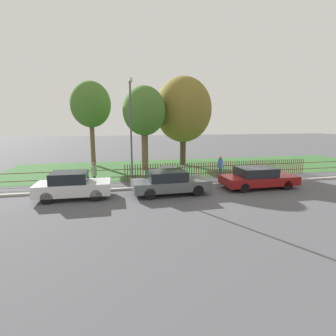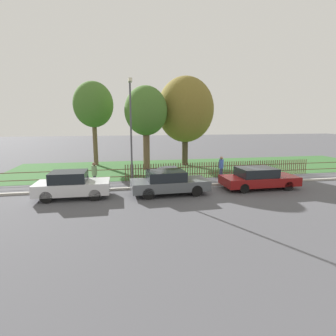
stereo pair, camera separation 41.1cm
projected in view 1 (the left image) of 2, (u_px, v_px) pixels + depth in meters
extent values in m
plane|color=#4C4C51|center=(235.00, 184.00, 17.10)|extent=(120.00, 120.00, 0.00)
cube|color=#B2ADA3|center=(234.00, 183.00, 17.18)|extent=(32.93, 0.20, 0.12)
cube|color=#33602D|center=(200.00, 166.00, 23.82)|extent=(32.93, 9.18, 0.01)
cube|color=brown|center=(220.00, 172.00, 19.37)|extent=(32.93, 0.03, 0.05)
cube|color=brown|center=(220.00, 166.00, 19.28)|extent=(32.93, 0.03, 0.05)
cube|color=brown|center=(125.00, 173.00, 17.86)|extent=(0.06, 0.03, 1.15)
cube|color=brown|center=(128.00, 173.00, 17.89)|extent=(0.06, 0.03, 1.15)
cube|color=brown|center=(130.00, 173.00, 17.93)|extent=(0.06, 0.03, 1.15)
cube|color=brown|center=(133.00, 173.00, 17.97)|extent=(0.06, 0.03, 1.15)
cube|color=brown|center=(135.00, 173.00, 18.00)|extent=(0.06, 0.03, 1.15)
cube|color=brown|center=(138.00, 173.00, 18.04)|extent=(0.06, 0.03, 1.15)
cube|color=brown|center=(140.00, 172.00, 18.08)|extent=(0.06, 0.03, 1.15)
cube|color=brown|center=(143.00, 172.00, 18.11)|extent=(0.06, 0.03, 1.15)
cube|color=brown|center=(145.00, 172.00, 18.15)|extent=(0.06, 0.03, 1.15)
cube|color=brown|center=(148.00, 172.00, 18.19)|extent=(0.06, 0.03, 1.15)
cube|color=brown|center=(151.00, 172.00, 18.22)|extent=(0.06, 0.03, 1.15)
cube|color=brown|center=(153.00, 172.00, 18.26)|extent=(0.06, 0.03, 1.15)
cube|color=brown|center=(156.00, 172.00, 18.30)|extent=(0.06, 0.03, 1.15)
cube|color=brown|center=(158.00, 172.00, 18.33)|extent=(0.06, 0.03, 1.15)
cube|color=brown|center=(160.00, 172.00, 18.37)|extent=(0.06, 0.03, 1.15)
cube|color=brown|center=(163.00, 172.00, 18.41)|extent=(0.06, 0.03, 1.15)
cube|color=brown|center=(165.00, 171.00, 18.44)|extent=(0.06, 0.03, 1.15)
cube|color=brown|center=(168.00, 171.00, 18.48)|extent=(0.06, 0.03, 1.15)
cube|color=brown|center=(170.00, 171.00, 18.51)|extent=(0.06, 0.03, 1.15)
cube|color=brown|center=(173.00, 171.00, 18.55)|extent=(0.06, 0.03, 1.15)
cube|color=brown|center=(175.00, 171.00, 18.59)|extent=(0.06, 0.03, 1.15)
cube|color=brown|center=(178.00, 171.00, 18.62)|extent=(0.06, 0.03, 1.15)
cube|color=brown|center=(180.00, 171.00, 18.66)|extent=(0.06, 0.03, 1.15)
cube|color=brown|center=(182.00, 171.00, 18.70)|extent=(0.06, 0.03, 1.15)
cube|color=brown|center=(185.00, 171.00, 18.73)|extent=(0.06, 0.03, 1.15)
cube|color=brown|center=(187.00, 171.00, 18.77)|extent=(0.06, 0.03, 1.15)
cube|color=brown|center=(189.00, 170.00, 18.81)|extent=(0.06, 0.03, 1.15)
cube|color=brown|center=(192.00, 170.00, 18.84)|extent=(0.06, 0.03, 1.15)
cube|color=brown|center=(194.00, 170.00, 18.88)|extent=(0.06, 0.03, 1.15)
cube|color=brown|center=(196.00, 170.00, 18.92)|extent=(0.06, 0.03, 1.15)
cube|color=brown|center=(199.00, 170.00, 18.95)|extent=(0.06, 0.03, 1.15)
cube|color=brown|center=(201.00, 170.00, 18.99)|extent=(0.06, 0.03, 1.15)
cube|color=brown|center=(203.00, 170.00, 19.03)|extent=(0.06, 0.03, 1.15)
cube|color=brown|center=(206.00, 170.00, 19.06)|extent=(0.06, 0.03, 1.15)
cube|color=brown|center=(208.00, 170.00, 19.10)|extent=(0.06, 0.03, 1.15)
cube|color=brown|center=(210.00, 170.00, 19.14)|extent=(0.06, 0.03, 1.15)
cube|color=brown|center=(213.00, 170.00, 19.17)|extent=(0.06, 0.03, 1.15)
cube|color=brown|center=(215.00, 169.00, 19.21)|extent=(0.06, 0.03, 1.15)
cube|color=brown|center=(217.00, 169.00, 19.24)|extent=(0.06, 0.03, 1.15)
cube|color=brown|center=(219.00, 169.00, 19.28)|extent=(0.06, 0.03, 1.15)
cube|color=brown|center=(222.00, 169.00, 19.32)|extent=(0.06, 0.03, 1.15)
cube|color=brown|center=(224.00, 169.00, 19.35)|extent=(0.06, 0.03, 1.15)
cube|color=brown|center=(226.00, 169.00, 19.39)|extent=(0.06, 0.03, 1.15)
cube|color=brown|center=(228.00, 169.00, 19.43)|extent=(0.06, 0.03, 1.15)
cube|color=brown|center=(230.00, 169.00, 19.46)|extent=(0.06, 0.03, 1.15)
cube|color=brown|center=(233.00, 169.00, 19.50)|extent=(0.06, 0.03, 1.15)
cube|color=brown|center=(235.00, 169.00, 19.54)|extent=(0.06, 0.03, 1.15)
cube|color=brown|center=(237.00, 169.00, 19.57)|extent=(0.06, 0.03, 1.15)
cube|color=brown|center=(239.00, 168.00, 19.61)|extent=(0.06, 0.03, 1.15)
cube|color=brown|center=(241.00, 168.00, 19.65)|extent=(0.06, 0.03, 1.15)
cube|color=brown|center=(243.00, 168.00, 19.68)|extent=(0.06, 0.03, 1.15)
cube|color=brown|center=(246.00, 168.00, 19.72)|extent=(0.06, 0.03, 1.15)
cube|color=brown|center=(248.00, 168.00, 19.76)|extent=(0.06, 0.03, 1.15)
cube|color=brown|center=(250.00, 168.00, 19.79)|extent=(0.06, 0.03, 1.15)
cube|color=brown|center=(252.00, 168.00, 19.83)|extent=(0.06, 0.03, 1.15)
cube|color=brown|center=(254.00, 168.00, 19.86)|extent=(0.06, 0.03, 1.15)
cube|color=brown|center=(256.00, 168.00, 19.90)|extent=(0.06, 0.03, 1.15)
cube|color=brown|center=(258.00, 168.00, 19.94)|extent=(0.06, 0.03, 1.15)
cube|color=brown|center=(260.00, 168.00, 19.97)|extent=(0.06, 0.03, 1.15)
cube|color=brown|center=(262.00, 167.00, 20.01)|extent=(0.06, 0.03, 1.15)
cube|color=brown|center=(265.00, 167.00, 20.05)|extent=(0.06, 0.03, 1.15)
cube|color=brown|center=(267.00, 167.00, 20.08)|extent=(0.06, 0.03, 1.15)
cube|color=brown|center=(269.00, 167.00, 20.12)|extent=(0.06, 0.03, 1.15)
cube|color=brown|center=(271.00, 167.00, 20.16)|extent=(0.06, 0.03, 1.15)
cube|color=brown|center=(273.00, 167.00, 20.19)|extent=(0.06, 0.03, 1.15)
cube|color=brown|center=(275.00, 167.00, 20.23)|extent=(0.06, 0.03, 1.15)
cube|color=brown|center=(277.00, 167.00, 20.27)|extent=(0.06, 0.03, 1.15)
cube|color=brown|center=(279.00, 167.00, 20.30)|extent=(0.06, 0.03, 1.15)
cube|color=brown|center=(281.00, 167.00, 20.34)|extent=(0.06, 0.03, 1.15)
cube|color=brown|center=(283.00, 167.00, 20.38)|extent=(0.06, 0.03, 1.15)
cube|color=brown|center=(285.00, 167.00, 20.41)|extent=(0.06, 0.03, 1.15)
cube|color=brown|center=(287.00, 166.00, 20.45)|extent=(0.06, 0.03, 1.15)
cube|color=brown|center=(289.00, 166.00, 20.49)|extent=(0.06, 0.03, 1.15)
cube|color=brown|center=(291.00, 166.00, 20.52)|extent=(0.06, 0.03, 1.15)
cube|color=brown|center=(293.00, 166.00, 20.56)|extent=(0.06, 0.03, 1.15)
cube|color=brown|center=(295.00, 166.00, 20.59)|extent=(0.06, 0.03, 1.15)
cube|color=brown|center=(297.00, 166.00, 20.63)|extent=(0.06, 0.03, 1.15)
cube|color=brown|center=(299.00, 166.00, 20.67)|extent=(0.06, 0.03, 1.15)
cube|color=brown|center=(301.00, 166.00, 20.70)|extent=(0.06, 0.03, 1.15)
cube|color=brown|center=(303.00, 166.00, 20.74)|extent=(0.06, 0.03, 1.15)
cube|color=silver|center=(74.00, 188.00, 13.93)|extent=(3.84, 1.79, 0.62)
cube|color=black|center=(69.00, 177.00, 13.78)|extent=(1.85, 1.60, 0.56)
cylinder|color=black|center=(98.00, 188.00, 14.98)|extent=(0.61, 0.15, 0.61)
cylinder|color=black|center=(96.00, 196.00, 13.43)|extent=(0.61, 0.15, 0.61)
cylinder|color=black|center=(54.00, 190.00, 14.52)|extent=(0.61, 0.15, 0.61)
cylinder|color=black|center=(47.00, 198.00, 12.96)|extent=(0.61, 0.15, 0.61)
cube|color=#51565B|center=(171.00, 185.00, 14.77)|extent=(4.38, 1.96, 0.55)
cube|color=black|center=(167.00, 175.00, 14.62)|extent=(2.13, 1.70, 0.53)
cylinder|color=black|center=(188.00, 184.00, 15.93)|extent=(0.63, 0.16, 0.63)
cylinder|color=black|center=(198.00, 191.00, 14.35)|extent=(0.63, 0.16, 0.63)
cylinder|color=black|center=(145.00, 186.00, 15.28)|extent=(0.63, 0.16, 0.63)
cylinder|color=black|center=(150.00, 194.00, 13.70)|extent=(0.63, 0.16, 0.63)
cube|color=maroon|center=(259.00, 180.00, 16.13)|extent=(4.59, 1.90, 0.53)
cube|color=black|center=(256.00, 172.00, 15.99)|extent=(2.21, 1.69, 0.53)
cylinder|color=black|center=(271.00, 179.00, 17.30)|extent=(0.57, 0.15, 0.57)
cylinder|color=black|center=(288.00, 185.00, 15.66)|extent=(0.57, 0.15, 0.57)
cylinder|color=black|center=(231.00, 181.00, 16.69)|extent=(0.57, 0.15, 0.57)
cylinder|color=black|center=(245.00, 188.00, 15.05)|extent=(0.57, 0.15, 0.57)
cylinder|color=black|center=(178.00, 177.00, 17.88)|extent=(0.64, 0.10, 0.64)
cylinder|color=black|center=(157.00, 178.00, 17.59)|extent=(0.64, 0.10, 0.64)
ellipsoid|color=gray|center=(167.00, 172.00, 17.67)|extent=(1.92, 0.70, 0.85)
ellipsoid|color=gray|center=(174.00, 168.00, 17.72)|extent=(0.45, 0.86, 0.39)
cylinder|color=brown|center=(93.00, 142.00, 24.11)|extent=(0.41, 0.41, 4.42)
ellipsoid|color=#426B28|center=(91.00, 104.00, 23.51)|extent=(3.57, 3.57, 4.11)
cylinder|color=brown|center=(145.00, 147.00, 21.89)|extent=(0.55, 0.55, 3.80)
ellipsoid|color=#426B28|center=(144.00, 111.00, 21.36)|extent=(3.49, 3.49, 4.02)
cylinder|color=#473828|center=(183.00, 146.00, 24.42)|extent=(0.55, 0.55, 3.47)
ellipsoid|color=olive|center=(183.00, 110.00, 23.82)|extent=(5.12, 5.12, 5.89)
cylinder|color=#2D3351|center=(220.00, 173.00, 18.79)|extent=(0.15, 0.15, 0.78)
cylinder|color=#2D3351|center=(220.00, 174.00, 18.59)|extent=(0.15, 0.15, 0.78)
cylinder|color=#334C93|center=(220.00, 164.00, 18.57)|extent=(0.46, 0.46, 0.62)
sphere|color=brown|center=(221.00, 158.00, 18.49)|extent=(0.21, 0.21, 0.21)
cylinder|color=black|center=(94.00, 181.00, 16.24)|extent=(0.14, 0.14, 0.77)
cylinder|color=black|center=(95.00, 182.00, 16.04)|extent=(0.14, 0.14, 0.77)
cylinder|color=#5B7A4C|center=(94.00, 171.00, 16.02)|extent=(0.37, 0.37, 0.61)
sphere|color=brown|center=(94.00, 164.00, 15.95)|extent=(0.21, 0.21, 0.21)
cylinder|color=#47474C|center=(131.00, 136.00, 15.99)|extent=(0.11, 0.11, 6.31)
cube|color=beige|center=(130.00, 80.00, 15.08)|extent=(0.20, 0.76, 0.18)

